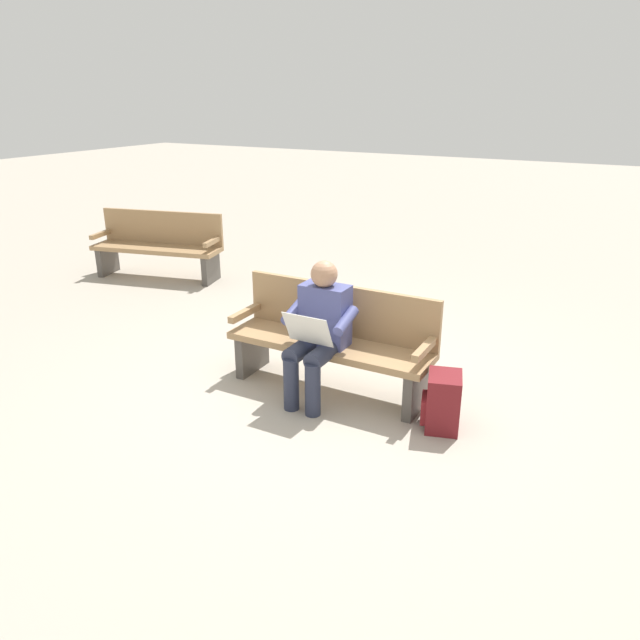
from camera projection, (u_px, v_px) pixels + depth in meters
ground_plane at (329, 389)px, 5.26m from camera, size 40.00×40.00×0.00m
bench_near at (333, 338)px, 5.15m from camera, size 1.80×0.49×0.90m
person_seated at (319, 329)px, 4.90m from camera, size 0.57×0.57×1.18m
backpack at (442, 402)px, 4.58m from camera, size 0.35×0.37×0.45m
bench_far at (159, 244)px, 8.30m from camera, size 1.86×0.88×0.90m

